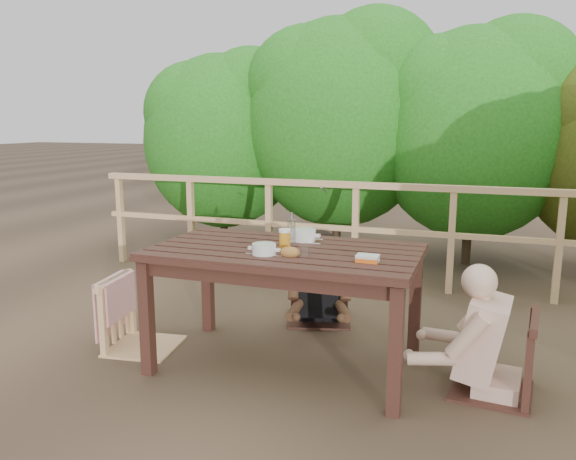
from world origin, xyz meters
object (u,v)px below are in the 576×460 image
(soup_near, at_px, (264,250))
(tumbler, at_px, (305,253))
(diner_right, at_px, (504,290))
(bottle, at_px, (292,229))
(bread_roll, at_px, (290,252))
(soup_far, at_px, (303,236))
(chair_right, at_px, (496,316))
(woman, at_px, (320,249))
(table, at_px, (285,309))
(chair_left, at_px, (141,283))
(beer_glass, at_px, (285,240))
(chair_far, at_px, (319,259))
(butter_tub, at_px, (368,260))

(soup_near, xyz_separation_m, tumbler, (0.25, 0.03, -0.00))
(diner_right, bearing_deg, bottle, 92.29)
(diner_right, xyz_separation_m, bread_roll, (-1.22, -0.24, 0.18))
(soup_far, bearing_deg, chair_right, -8.88)
(chair_right, distance_m, woman, 1.58)
(soup_far, relative_size, bread_roll, 2.32)
(table, distance_m, bread_roll, 0.47)
(chair_right, xyz_separation_m, bottle, (-1.29, 0.07, 0.41))
(woman, distance_m, tumbler, 1.14)
(chair_left, bearing_deg, table, -94.55)
(chair_right, height_order, bread_roll, chair_right)
(diner_right, relative_size, tumbler, 17.12)
(chair_right, distance_m, diner_right, 0.16)
(chair_right, distance_m, beer_glass, 1.33)
(bread_roll, xyz_separation_m, beer_glass, (-0.09, 0.15, 0.04))
(chair_far, distance_m, tumbler, 1.14)
(diner_right, height_order, bottle, diner_right)
(chair_right, xyz_separation_m, beer_glass, (-1.27, -0.09, 0.37))
(bread_roll, bearing_deg, butter_tub, 1.18)
(chair_right, height_order, soup_near, chair_right)
(soup_far, xyz_separation_m, bread_roll, (0.06, -0.44, -0.01))
(tumbler, bearing_deg, chair_left, 174.73)
(chair_right, relative_size, beer_glass, 6.60)
(chair_left, distance_m, chair_right, 2.33)
(bread_roll, distance_m, beer_glass, 0.18)
(beer_glass, bearing_deg, chair_far, 92.78)
(beer_glass, bearing_deg, woman, 92.72)
(woman, relative_size, soup_far, 4.15)
(bread_roll, bearing_deg, chair_right, 11.57)
(chair_right, xyz_separation_m, bread_roll, (-1.19, -0.24, 0.34))
(table, distance_m, soup_far, 0.51)
(table, height_order, bottle, bottle)
(chair_left, bearing_deg, tumbler, -102.88)
(chair_right, bearing_deg, chair_left, -81.64)
(chair_left, xyz_separation_m, butter_tub, (1.61, -0.11, 0.33))
(chair_left, distance_m, soup_far, 1.18)
(chair_far, bearing_deg, bottle, -102.94)
(chair_far, bearing_deg, beer_glass, -102.72)
(soup_far, xyz_separation_m, beer_glass, (-0.03, -0.28, 0.03))
(diner_right, bearing_deg, chair_left, 98.32)
(soup_near, bearing_deg, beer_glass, 67.98)
(diner_right, distance_m, soup_far, 1.30)
(chair_right, bearing_deg, butter_tub, -66.57)
(soup_near, height_order, butter_tub, soup_near)
(soup_far, height_order, beer_glass, beer_glass)
(diner_right, distance_m, beer_glass, 1.33)
(chair_left, relative_size, chair_far, 0.95)
(chair_left, height_order, chair_far, chair_far)
(chair_right, distance_m, tumbler, 1.17)
(chair_far, height_order, chair_right, chair_far)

